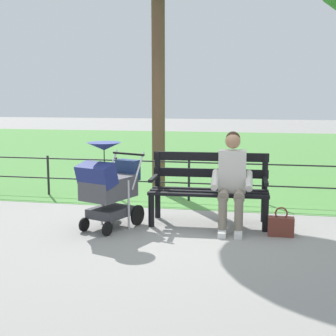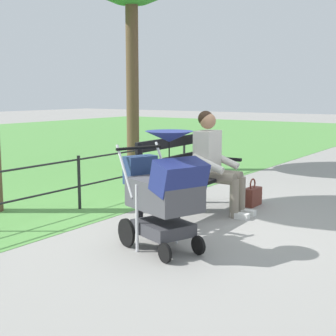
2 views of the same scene
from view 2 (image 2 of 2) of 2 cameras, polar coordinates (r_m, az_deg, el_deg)
The scene contains 6 objects.
ground_plane at distance 5.59m, azimuth 0.38°, elevation -6.75°, with size 60.00×60.00×0.00m, color gray.
park_bench at distance 5.94m, azimuth 2.11°, elevation -0.63°, with size 1.62×0.67×0.96m.
person_on_bench at distance 6.07m, azimuth 5.51°, elevation 1.00°, with size 0.55×0.74×1.28m.
stroller at distance 4.59m, azimuth -0.40°, elevation -2.56°, with size 0.76×0.99×1.15m.
handbag at distance 6.63m, azimuth 9.80°, elevation -3.26°, with size 0.32×0.14×0.37m.
park_fence at distance 6.58m, azimuth -8.66°, elevation -0.72°, with size 7.57×0.04×0.70m.
Camera 2 is at (4.46, 3.01, 1.50)m, focal length 52.31 mm.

